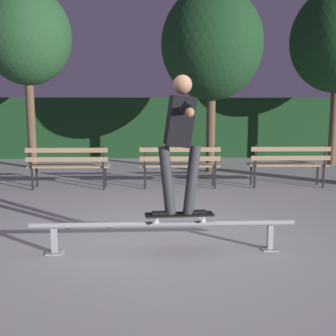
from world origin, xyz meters
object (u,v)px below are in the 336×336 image
object	(u,v)px
grind_rail	(163,228)
skateboard	(179,215)
tree_behind_benches	(212,45)
skateboarder	(180,133)
park_bench_left_center	(180,162)
park_bench_leftmost	(68,163)
tree_far_left	(27,37)
park_bench_right_center	(288,161)

from	to	relation	value
grind_rail	skateboard	bearing A→B (deg)	-0.00
grind_rail	tree_behind_benches	world-z (taller)	tree_behind_benches
skateboarder	park_bench_left_center	world-z (taller)	skateboarder
skateboard	skateboarder	size ratio (longest dim) A/B	0.51
grind_rail	park_bench_leftmost	size ratio (longest dim) A/B	1.88
grind_rail	tree_far_left	distance (m)	8.10
park_bench_right_center	tree_far_left	distance (m)	7.27
grind_rail	park_bench_right_center	world-z (taller)	park_bench_right_center
skateboard	park_bench_left_center	world-z (taller)	park_bench_left_center
park_bench_leftmost	tree_far_left	distance (m)	4.43
skateboard	park_bench_leftmost	size ratio (longest dim) A/B	0.49
park_bench_right_center	tree_behind_benches	xyz separation A→B (m)	(-1.29, 2.10, 2.58)
park_bench_leftmost	park_bench_left_center	xyz separation A→B (m)	(2.22, 0.00, 0.00)
tree_behind_benches	tree_far_left	world-z (taller)	tree_far_left
park_bench_leftmost	skateboard	bearing A→B (deg)	-62.44
park_bench_leftmost	park_bench_left_center	world-z (taller)	same
park_bench_leftmost	skateboarder	bearing A→B (deg)	-62.40
skateboarder	tree_behind_benches	distance (m)	6.19
skateboard	park_bench_right_center	distance (m)	4.48
grind_rail	tree_behind_benches	bearing A→B (deg)	76.46
park_bench_right_center	grind_rail	bearing A→B (deg)	-125.96
park_bench_right_center	park_bench_left_center	bearing A→B (deg)	180.00
park_bench_left_center	tree_behind_benches	distance (m)	3.46
skateboarder	park_bench_leftmost	size ratio (longest dim) A/B	0.97
grind_rail	skateboard	xyz separation A→B (m)	(0.18, -0.00, 0.15)
skateboard	tree_behind_benches	bearing A→B (deg)	78.17
skateboarder	tree_far_left	bearing A→B (deg)	117.16
skateboarder	park_bench_leftmost	xyz separation A→B (m)	(-1.94, 3.71, -0.83)
skateboarder	tree_behind_benches	bearing A→B (deg)	78.20
park_bench_right_center	tree_far_left	bearing A→B (deg)	153.12
park_bench_left_center	tree_behind_benches	size ratio (longest dim) A/B	0.36
skateboard	tree_far_left	distance (m)	8.12
skateboarder	park_bench_right_center	xyz separation A→B (m)	(2.50, 3.71, -0.83)
park_bench_left_center	park_bench_right_center	bearing A→B (deg)	0.00
skateboard	skateboarder	distance (m)	0.94
park_bench_leftmost	tree_far_left	size ratio (longest dim) A/B	0.34
grind_rail	park_bench_leftmost	xyz separation A→B (m)	(-1.75, 3.71, 0.26)
park_bench_right_center	tree_behind_benches	bearing A→B (deg)	121.51
park_bench_right_center	park_bench_leftmost	bearing A→B (deg)	180.00
skateboarder	park_bench_leftmost	distance (m)	4.26
skateboard	tree_behind_benches	distance (m)	6.52
park_bench_right_center	skateboarder	bearing A→B (deg)	-124.04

